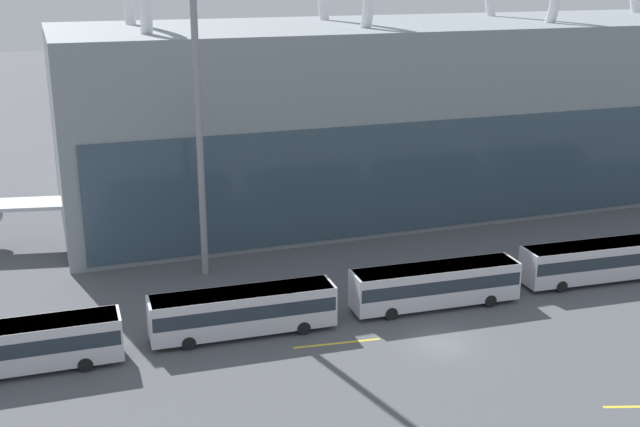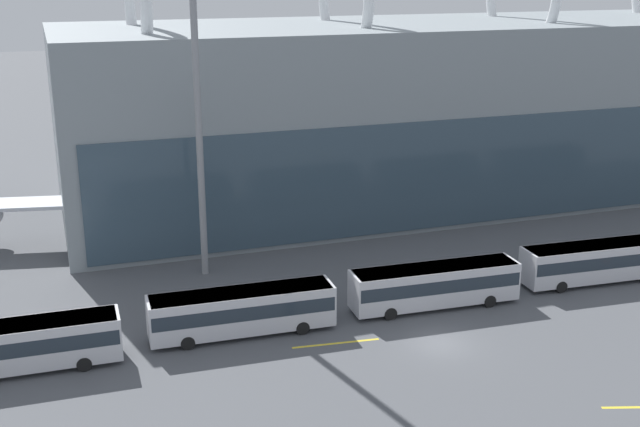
{
  "view_description": "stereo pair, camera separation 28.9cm",
  "coord_description": "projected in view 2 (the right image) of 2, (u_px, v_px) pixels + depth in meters",
  "views": [
    {
      "loc": [
        -25.31,
        -45.8,
        25.85
      ],
      "look_at": [
        -2.08,
        20.1,
        4.0
      ],
      "focal_mm": 45.0,
      "sensor_mm": 36.0,
      "label": 1
    },
    {
      "loc": [
        -25.04,
        -45.89,
        25.85
      ],
      "look_at": [
        -2.08,
        20.1,
        4.0
      ],
      "focal_mm": 45.0,
      "sensor_mm": 36.0,
      "label": 2
    }
  ],
  "objects": [
    {
      "name": "airliner_at_gate_far",
      "position": [
        336.0,
        143.0,
        95.4
      ],
      "size": [
        41.8,
        39.28,
        13.93
      ],
      "rotation": [
        0.0,
        0.0,
        1.61
      ],
      "color": "white",
      "rests_on": "ground_plane"
    },
    {
      "name": "lane_stripe_3",
      "position": [
        336.0,
        343.0,
        57.01
      ],
      "size": [
        6.35,
        0.95,
        0.01
      ],
      "primitive_type": "cube",
      "rotation": [
        0.0,
        0.0,
        -0.11
      ],
      "color": "yellow",
      "rests_on": "ground_plane"
    },
    {
      "name": "lane_stripe_0",
      "position": [
        418.0,
        297.0,
        64.95
      ],
      "size": [
        10.48,
        1.78,
        0.01
      ],
      "primitive_type": "cube",
      "rotation": [
        0.0,
        0.0,
        0.15
      ],
      "color": "yellow",
      "rests_on": "ground_plane"
    },
    {
      "name": "floodlight_mast",
      "position": [
        194.0,
        33.0,
        63.81
      ],
      "size": [
        2.6,
        2.6,
        32.14
      ],
      "color": "gray",
      "rests_on": "ground_plane"
    },
    {
      "name": "shuttle_bus_1",
      "position": [
        15.0,
        344.0,
        52.54
      ],
      "size": [
        13.52,
        3.15,
        3.36
      ],
      "rotation": [
        0.0,
        0.0,
        -0.02
      ],
      "color": "silver",
      "rests_on": "ground_plane"
    },
    {
      "name": "shuttle_bus_2",
      "position": [
        242.0,
        309.0,
        57.87
      ],
      "size": [
        13.56,
        3.36,
        3.36
      ],
      "rotation": [
        0.0,
        0.0,
        -0.04
      ],
      "color": "silver",
      "rests_on": "ground_plane"
    },
    {
      "name": "ground_plane",
      "position": [
        440.0,
        344.0,
        56.94
      ],
      "size": [
        440.0,
        440.0,
        0.0
      ],
      "primitive_type": "plane",
      "color": "#515459"
    },
    {
      "name": "shuttle_bus_4",
      "position": [
        598.0,
        260.0,
        67.51
      ],
      "size": [
        13.6,
        3.61,
        3.36
      ],
      "rotation": [
        0.0,
        0.0,
        -0.06
      ],
      "color": "silver",
      "rests_on": "ground_plane"
    },
    {
      "name": "shuttle_bus_3",
      "position": [
        435.0,
        283.0,
        62.53
      ],
      "size": [
        13.58,
        3.46,
        3.36
      ],
      "rotation": [
        0.0,
        0.0,
        -0.05
      ],
      "color": "silver",
      "rests_on": "ground_plane"
    }
  ]
}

